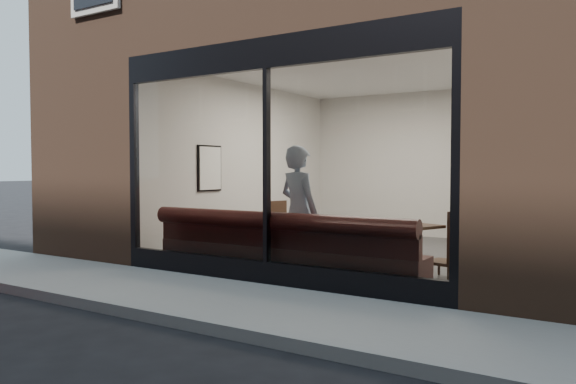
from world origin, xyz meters
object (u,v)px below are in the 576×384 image
Objects in this scene: cafe_table_left at (268,215)px; cafe_chair_left at (271,240)px; banquette at (283,263)px; cafe_table_right at (413,226)px; person at (299,212)px; cafe_chair_right at (444,262)px.

cafe_chair_left is (-0.30, 0.53, -0.50)m from cafe_table_left.
cafe_table_right is at bearing 28.55° from banquette.
person is 2.35m from cafe_chair_left.
person is 2.97× the size of cafe_table_right.
cafe_table_right is at bearing -178.81° from cafe_chair_left.
banquette is at bearing -48.67° from cafe_table_left.
cafe_chair_left is (-1.56, 1.62, -0.67)m from person.
person is at bearing -40.90° from cafe_table_left.
cafe_chair_left is at bearing 128.26° from banquette.
person is 1.55m from cafe_table_right.
cafe_table_left is (-1.13, 1.29, 0.52)m from banquette.
cafe_table_left is at bearing 11.09° from cafe_chair_right.
cafe_chair_right is (1.74, 0.92, -0.67)m from person.
cafe_table_right is (2.67, -0.46, 0.00)m from cafe_table_left.
cafe_table_right is 3.16m from cafe_chair_left.
cafe_table_right is (1.53, 0.83, 0.52)m from banquette.
cafe_table_right reaches higher than banquette.
cafe_table_left is at bearing 131.33° from banquette.
banquette is at bearing -151.45° from cafe_table_right.
cafe_chair_right is at bearing 30.92° from banquette.
cafe_table_right is 1.45× the size of cafe_chair_right.
banquette is 2.32m from cafe_chair_left.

